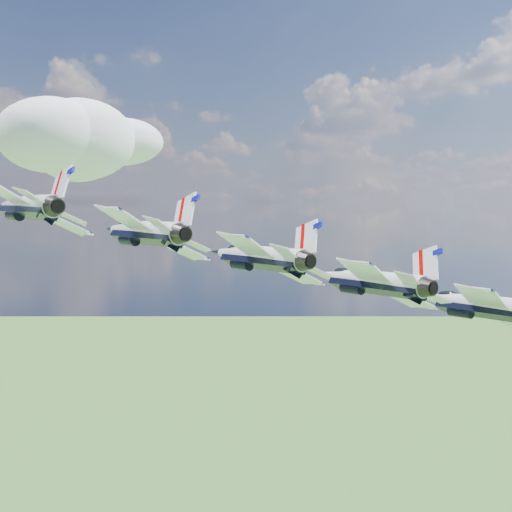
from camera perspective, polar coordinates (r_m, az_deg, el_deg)
cloud_far at (r=260.67m, az=-14.36°, el=8.87°), size 55.58×43.67×21.84m
jet_0 at (r=75.80m, az=-17.95°, el=3.84°), size 13.33×17.72×9.97m
jet_1 at (r=73.58m, az=-9.12°, el=1.98°), size 13.33×17.72×9.97m
jet_2 at (r=73.28m, az=0.00°, el=0.00°), size 13.33×17.72×9.97m
jet_3 at (r=74.90m, az=8.96°, el=-1.94°), size 13.33×17.72×9.97m
jet_4 at (r=78.33m, az=17.35°, el=-3.72°), size 13.33×17.72×9.97m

